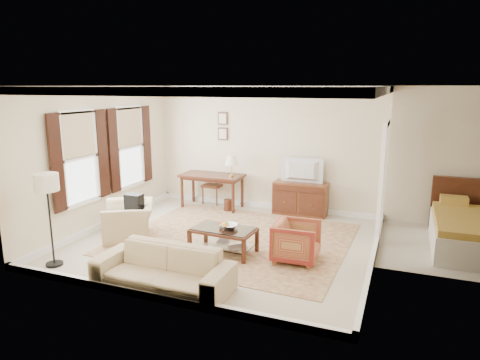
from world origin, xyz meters
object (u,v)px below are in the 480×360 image
Objects in this scene: coffee_table at (223,234)px; sofa at (162,262)px; club_armchair at (129,215)px; striped_armchair at (296,240)px; writing_desk at (212,179)px; sideboard at (300,198)px; tv at (301,163)px.

sofa is (-0.29, -1.54, 0.05)m from coffee_table.
club_armchair is at bearing 137.82° from sofa.
writing_desk is at bearing 45.34° from striped_armchair.
coffee_table is 1.07× the size of club_armchair.
club_armchair is (-3.30, -0.07, 0.08)m from striped_armchair.
writing_desk is 4.28m from sofa.
club_armchair is (-2.73, -2.71, 0.08)m from sideboard.
striped_armchair is at bearing -77.86° from sideboard.
writing_desk is 3.65m from striped_armchair.
tv is at bearing 102.87° from club_armchair.
sideboard reaches higher than coffee_table.
sofa reaches higher than striped_armchair.
tv is 4.49m from sofa.
writing_desk is 0.73× the size of sofa.
sideboard is at bearing 103.08° from club_armchair.
tv is 2.97m from coffee_table.
striped_armchair is 0.37× the size of sofa.
sofa is (1.13, -4.11, -0.30)m from writing_desk.
coffee_table is at bearing -61.13° from writing_desk.
coffee_table is 1.50× the size of striped_armchair.
coffee_table is at bearing 93.57° from striped_armchair.
tv is at bearing 77.62° from sofa.
striped_armchair is (1.28, 0.14, 0.02)m from coffee_table.
club_armchair is (-2.73, -2.69, -0.75)m from tv.
writing_desk reaches higher than coffee_table.
coffee_table is at bearing -104.30° from sideboard.
club_armchair is at bearing -135.17° from sideboard.
coffee_table is at bearing 75.60° from tv.
sofa is (-1.57, -1.68, 0.02)m from striped_armchair.
coffee_table is 1.57m from sofa.
club_armchair reaches higher than coffee_table.
writing_desk is 1.98× the size of striped_armchair.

